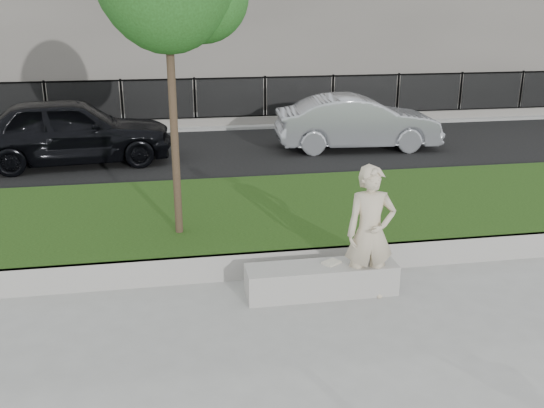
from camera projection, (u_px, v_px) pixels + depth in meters
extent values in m
plane|color=gray|center=(294.00, 310.00, 7.89)|extent=(90.00, 90.00, 0.00)
cube|color=black|center=(259.00, 218.00, 10.62)|extent=(34.00, 4.00, 0.40)
cube|color=gray|center=(279.00, 264.00, 8.79)|extent=(34.00, 0.08, 0.40)
cube|color=black|center=(227.00, 154.00, 15.82)|extent=(34.00, 7.00, 0.04)
cube|color=gray|center=(213.00, 121.00, 20.01)|extent=(34.00, 3.00, 0.12)
cube|color=slate|center=(215.00, 121.00, 19.01)|extent=(32.00, 0.30, 0.24)
cube|color=black|center=(214.00, 101.00, 18.81)|extent=(32.00, 0.04, 1.50)
cube|color=black|center=(214.00, 78.00, 18.59)|extent=(32.00, 0.05, 0.05)
cube|color=black|center=(215.00, 117.00, 18.97)|extent=(32.00, 0.05, 0.05)
cube|color=gray|center=(321.00, 279.00, 8.27)|extent=(2.06, 0.52, 0.42)
imported|color=beige|center=(370.00, 233.00, 8.01)|extent=(0.69, 0.48, 1.83)
cube|color=beige|center=(332.00, 262.00, 8.26)|extent=(0.29, 0.27, 0.03)
cylinder|color=#38281C|center=(171.00, 74.00, 8.69)|extent=(0.12, 0.12, 4.87)
imported|color=black|center=(70.00, 131.00, 14.60)|extent=(4.97, 2.39, 1.64)
imported|color=#A1A4AA|center=(358.00, 122.00, 16.16)|extent=(4.41, 1.78, 1.42)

